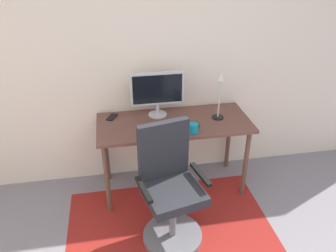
{
  "coord_description": "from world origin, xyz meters",
  "views": [
    {
      "loc": [
        -0.55,
        -0.9,
        2.25
      ],
      "look_at": [
        -0.1,
        1.57,
        0.86
      ],
      "focal_mm": 35.82,
      "sensor_mm": 36.0,
      "label": 1
    }
  ],
  "objects": [
    {
      "name": "wall_back",
      "position": [
        0.0,
        2.2,
        1.3
      ],
      "size": [
        6.0,
        0.1,
        2.6
      ],
      "primitive_type": "cube",
      "color": "beige",
      "rests_on": "ground"
    },
    {
      "name": "area_rug",
      "position": [
        -0.14,
        1.23,
        0.0
      ],
      "size": [
        1.8,
        1.26,
        0.01
      ],
      "primitive_type": "cube",
      "color": "maroon",
      "rests_on": "ground"
    },
    {
      "name": "desk",
      "position": [
        -0.0,
        1.82,
        0.68
      ],
      "size": [
        1.44,
        0.61,
        0.76
      ],
      "color": "brown",
      "rests_on": "ground"
    },
    {
      "name": "monitor",
      "position": [
        -0.13,
        1.99,
        1.02
      ],
      "size": [
        0.51,
        0.18,
        0.44
      ],
      "color": "#B2B2B7",
      "rests_on": "desk"
    },
    {
      "name": "keyboard",
      "position": [
        -0.13,
        1.67,
        0.77
      ],
      "size": [
        0.43,
        0.13,
        0.02
      ],
      "primitive_type": "cube",
      "color": "white",
      "rests_on": "desk"
    },
    {
      "name": "computer_mouse",
      "position": [
        0.19,
        1.71,
        0.78
      ],
      "size": [
        0.06,
        0.1,
        0.03
      ],
      "primitive_type": "ellipsoid",
      "color": "black",
      "rests_on": "desk"
    },
    {
      "name": "coffee_cup",
      "position": [
        0.13,
        1.59,
        0.81
      ],
      "size": [
        0.08,
        0.08,
        0.09
      ],
      "primitive_type": "cylinder",
      "color": "#107997",
      "rests_on": "desk"
    },
    {
      "name": "cell_phone",
      "position": [
        -0.57,
        2.01,
        0.77
      ],
      "size": [
        0.12,
        0.16,
        0.01
      ],
      "primitive_type": "cube",
      "rotation": [
        0.0,
        0.0,
        -0.44
      ],
      "color": "black",
      "rests_on": "desk"
    },
    {
      "name": "desk_lamp",
      "position": [
        0.43,
        1.82,
        1.04
      ],
      "size": [
        0.11,
        0.11,
        0.45
      ],
      "color": "black",
      "rests_on": "desk"
    },
    {
      "name": "office_chair",
      "position": [
        -0.16,
        1.18,
        0.44
      ],
      "size": [
        0.58,
        0.53,
        1.04
      ],
      "rotation": [
        0.0,
        0.0,
        0.22
      ],
      "color": "slate",
      "rests_on": "ground"
    }
  ]
}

